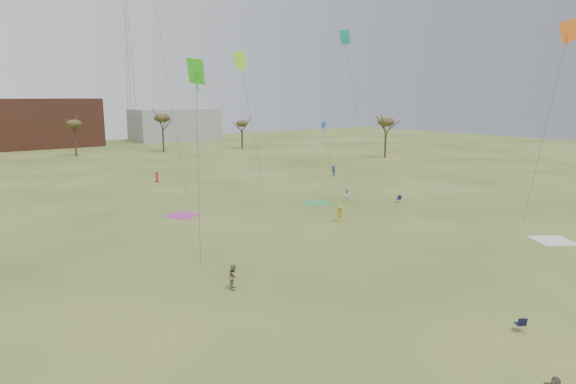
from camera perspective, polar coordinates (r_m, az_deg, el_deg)
ground at (r=30.84m, az=14.09°, el=-13.51°), size 260.00×260.00×0.00m
spectator_fore_b at (r=33.59m, az=-6.24°, el=-9.62°), size 0.98×1.03×1.67m
flyer_mid_b at (r=50.86m, az=5.95°, el=-2.48°), size 1.20×1.23×1.69m
spectator_mid_e at (r=60.44m, az=6.81°, el=-0.38°), size 0.99×1.00×1.62m
flyer_far_b at (r=76.45m, az=-14.80°, el=1.68°), size 0.88×0.90×1.56m
flyer_far_c at (r=80.07m, az=5.22°, el=2.44°), size 0.65×1.10×1.67m
blanket_cream at (r=50.11m, az=28.08°, el=-4.94°), size 4.32×4.32×0.03m
blanket_plum at (r=54.56m, az=-12.03°, el=-2.65°), size 3.89×3.89×0.03m
blanket_olive at (r=59.69m, az=3.07°, el=-1.26°), size 4.09×4.09×0.03m
camp_chair_center at (r=30.72m, az=25.04°, el=-13.82°), size 0.73×0.74×0.87m
camp_chair_right at (r=61.16m, az=12.58°, el=-0.96°), size 0.67×0.64×0.87m
kites_aloft at (r=54.05m, az=-5.78°, el=17.51°), size 66.86×70.67×26.73m
tree_line at (r=98.36m, az=-26.18°, el=6.62°), size 117.44×49.32×8.91m
building_brick at (r=139.99m, az=-26.39°, el=7.11°), size 26.00×16.00×12.00m
building_grey at (r=149.04m, az=-12.81°, el=7.55°), size 24.00×12.00×9.00m
radio_tower at (r=151.61m, az=-17.71°, el=12.93°), size 1.51×1.72×41.00m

